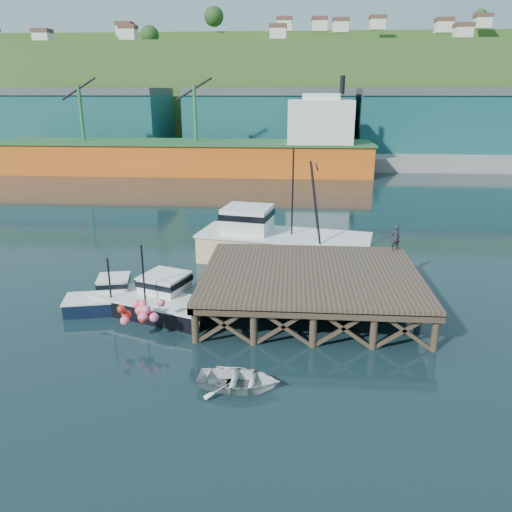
# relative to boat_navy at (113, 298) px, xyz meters

# --- Properties ---
(ground) EXTENTS (300.00, 300.00, 0.00)m
(ground) POSITION_rel_boat_navy_xyz_m (5.56, 1.09, -0.65)
(ground) COLOR black
(ground) RESTS_ON ground
(wharf) EXTENTS (12.00, 10.00, 2.62)m
(wharf) POSITION_rel_boat_navy_xyz_m (11.06, 0.90, 1.29)
(wharf) COLOR brown
(wharf) RESTS_ON ground
(far_quay) EXTENTS (160.00, 40.00, 2.00)m
(far_quay) POSITION_rel_boat_navy_xyz_m (5.56, 71.09, 0.35)
(far_quay) COLOR gray
(far_quay) RESTS_ON ground
(warehouse_left) EXTENTS (32.00, 16.00, 9.00)m
(warehouse_left) POSITION_rel_boat_navy_xyz_m (-29.44, 66.09, 5.85)
(warehouse_left) COLOR #195153
(warehouse_left) RESTS_ON far_quay
(warehouse_mid) EXTENTS (28.00, 16.00, 9.00)m
(warehouse_mid) POSITION_rel_boat_navy_xyz_m (5.56, 66.09, 5.85)
(warehouse_mid) COLOR #195153
(warehouse_mid) RESTS_ON far_quay
(warehouse_right) EXTENTS (30.00, 16.00, 9.00)m
(warehouse_right) POSITION_rel_boat_navy_xyz_m (35.56, 66.09, 5.85)
(warehouse_right) COLOR #195153
(warehouse_right) RESTS_ON far_quay
(cargo_ship) EXTENTS (55.50, 10.00, 13.75)m
(cargo_ship) POSITION_rel_boat_navy_xyz_m (-2.90, 49.09, 2.66)
(cargo_ship) COLOR orange
(cargo_ship) RESTS_ON ground
(hillside) EXTENTS (220.00, 50.00, 22.00)m
(hillside) POSITION_rel_boat_navy_xyz_m (5.56, 101.09, 10.35)
(hillside) COLOR #2D511E
(hillside) RESTS_ON ground
(boat_navy) EXTENTS (5.48, 3.42, 3.25)m
(boat_navy) POSITION_rel_boat_navy_xyz_m (0.00, 0.00, 0.00)
(boat_navy) COLOR black
(boat_navy) RESTS_ON ground
(boat_black) EXTENTS (7.24, 6.01, 4.20)m
(boat_black) POSITION_rel_boat_navy_xyz_m (2.56, -0.35, 0.12)
(boat_black) COLOR black
(boat_black) RESTS_ON ground
(trawler) EXTENTS (12.71, 6.63, 8.10)m
(trawler) POSITION_rel_boat_navy_xyz_m (9.12, 8.86, 1.01)
(trawler) COLOR beige
(trawler) RESTS_ON ground
(dinghy) EXTENTS (3.65, 2.74, 0.72)m
(dinghy) POSITION_rel_boat_navy_xyz_m (7.87, -7.37, -0.30)
(dinghy) COLOR silver
(dinghy) RESTS_ON ground
(dockworker) EXTENTS (0.64, 0.47, 1.60)m
(dockworker) POSITION_rel_boat_navy_xyz_m (16.46, 5.49, 2.27)
(dockworker) COLOR black
(dockworker) RESTS_ON wharf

